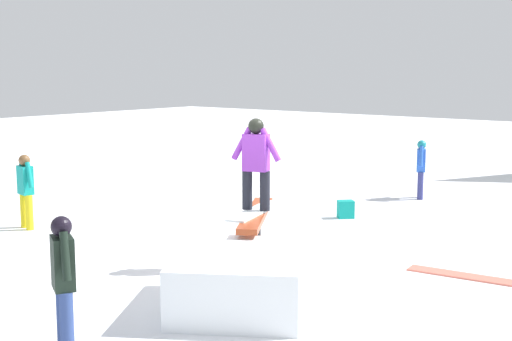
{
  "coord_description": "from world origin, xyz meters",
  "views": [
    {
      "loc": [
        -7.84,
        -6.25,
        2.89
      ],
      "look_at": [
        0.0,
        0.0,
        1.43
      ],
      "focal_mm": 50.0,
      "sensor_mm": 36.0,
      "label": 1
    }
  ],
  "objects_px": {
    "bystander_teal": "(26,187)",
    "bystander_blue": "(421,166)",
    "bystander_black": "(63,276)",
    "backpack_on_snow": "(346,209)",
    "rail_feature": "(256,221)",
    "main_rider_on_rail": "(256,166)",
    "loose_snowboard_coral": "(460,275)"
  },
  "relations": [
    {
      "from": "bystander_teal",
      "to": "bystander_blue",
      "type": "height_order",
      "value": "bystander_teal"
    },
    {
      "from": "bystander_black",
      "to": "backpack_on_snow",
      "type": "distance_m",
      "value": 7.48
    },
    {
      "from": "rail_feature",
      "to": "bystander_black",
      "type": "distance_m",
      "value": 3.64
    },
    {
      "from": "rail_feature",
      "to": "main_rider_on_rail",
      "type": "xyz_separation_m",
      "value": [
        0.0,
        0.0,
        0.79
      ]
    },
    {
      "from": "bystander_teal",
      "to": "loose_snowboard_coral",
      "type": "height_order",
      "value": "bystander_teal"
    },
    {
      "from": "main_rider_on_rail",
      "to": "bystander_black",
      "type": "distance_m",
      "value": 3.7
    },
    {
      "from": "main_rider_on_rail",
      "to": "bystander_blue",
      "type": "height_order",
      "value": "main_rider_on_rail"
    },
    {
      "from": "bystander_teal",
      "to": "bystander_blue",
      "type": "xyz_separation_m",
      "value": [
        7.13,
        -4.22,
        -0.03
      ]
    },
    {
      "from": "bystander_teal",
      "to": "backpack_on_snow",
      "type": "xyz_separation_m",
      "value": [
        4.35,
        -4.01,
        -0.58
      ]
    },
    {
      "from": "rail_feature",
      "to": "loose_snowboard_coral",
      "type": "distance_m",
      "value": 2.96
    },
    {
      "from": "rail_feature",
      "to": "backpack_on_snow",
      "type": "relative_size",
      "value": 6.02
    },
    {
      "from": "rail_feature",
      "to": "bystander_blue",
      "type": "relative_size",
      "value": 1.58
    },
    {
      "from": "backpack_on_snow",
      "to": "loose_snowboard_coral",
      "type": "bearing_deg",
      "value": -81.7
    },
    {
      "from": "loose_snowboard_coral",
      "to": "backpack_on_snow",
      "type": "bearing_deg",
      "value": -41.7
    },
    {
      "from": "main_rider_on_rail",
      "to": "bystander_teal",
      "type": "distance_m",
      "value": 4.88
    },
    {
      "from": "rail_feature",
      "to": "bystander_blue",
      "type": "bearing_deg",
      "value": -27.27
    },
    {
      "from": "bystander_blue",
      "to": "loose_snowboard_coral",
      "type": "xyz_separation_m",
      "value": [
        -5.08,
        -3.06,
        -0.71
      ]
    },
    {
      "from": "loose_snowboard_coral",
      "to": "backpack_on_snow",
      "type": "relative_size",
      "value": 4.29
    },
    {
      "from": "bystander_black",
      "to": "bystander_blue",
      "type": "distance_m",
      "value": 10.19
    },
    {
      "from": "bystander_blue",
      "to": "backpack_on_snow",
      "type": "height_order",
      "value": "bystander_blue"
    },
    {
      "from": "main_rider_on_rail",
      "to": "bystander_teal",
      "type": "height_order",
      "value": "main_rider_on_rail"
    },
    {
      "from": "rail_feature",
      "to": "bystander_blue",
      "type": "distance_m",
      "value": 6.56
    },
    {
      "from": "bystander_black",
      "to": "bystander_blue",
      "type": "relative_size",
      "value": 1.09
    },
    {
      "from": "loose_snowboard_coral",
      "to": "bystander_black",
      "type": "bearing_deg",
      "value": 60.97
    },
    {
      "from": "bystander_blue",
      "to": "backpack_on_snow",
      "type": "xyz_separation_m",
      "value": [
        -2.78,
        0.21,
        -0.56
      ]
    },
    {
      "from": "rail_feature",
      "to": "backpack_on_snow",
      "type": "xyz_separation_m",
      "value": [
        3.75,
        0.78,
        -0.52
      ]
    },
    {
      "from": "main_rider_on_rail",
      "to": "loose_snowboard_coral",
      "type": "height_order",
      "value": "main_rider_on_rail"
    },
    {
      "from": "rail_feature",
      "to": "bystander_black",
      "type": "xyz_separation_m",
      "value": [
        -3.61,
        -0.39,
        0.1
      ]
    },
    {
      "from": "bystander_black",
      "to": "backpack_on_snow",
      "type": "bearing_deg",
      "value": 127.69
    },
    {
      "from": "bystander_teal",
      "to": "backpack_on_snow",
      "type": "relative_size",
      "value": 3.95
    },
    {
      "from": "bystander_teal",
      "to": "bystander_black",
      "type": "bearing_deg",
      "value": -18.26
    },
    {
      "from": "bystander_black",
      "to": "bystander_teal",
      "type": "relative_size",
      "value": 1.05
    }
  ]
}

